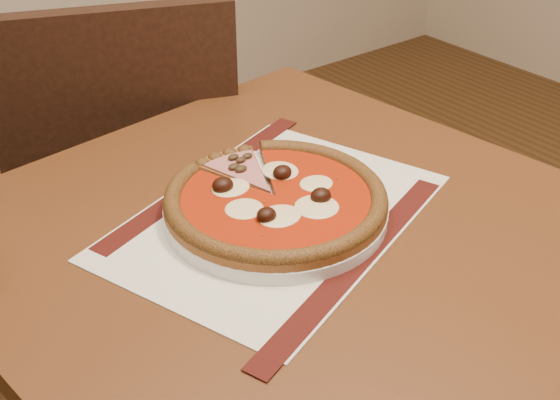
# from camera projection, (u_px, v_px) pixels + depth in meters

# --- Properties ---
(table) EXTENTS (0.89, 0.89, 0.75)m
(table) POSITION_uv_depth(u_px,v_px,m) (289.00, 284.00, 0.99)
(table) COLOR brown
(table) RESTS_ON ground
(chair_far) EXTENTS (0.57, 0.57, 0.93)m
(chair_far) POSITION_uv_depth(u_px,v_px,m) (126.00, 180.00, 1.47)
(chair_far) COLOR black
(chair_far) RESTS_ON ground
(placemat) EXTENTS (0.53, 0.45, 0.00)m
(placemat) POSITION_uv_depth(u_px,v_px,m) (276.00, 216.00, 0.96)
(placemat) COLOR beige
(placemat) RESTS_ON table
(plate) EXTENTS (0.30, 0.30, 0.02)m
(plate) POSITION_uv_depth(u_px,v_px,m) (276.00, 210.00, 0.95)
(plate) COLOR white
(plate) RESTS_ON placemat
(pizza) EXTENTS (0.30, 0.30, 0.04)m
(pizza) POSITION_uv_depth(u_px,v_px,m) (276.00, 198.00, 0.94)
(pizza) COLOR brown
(pizza) RESTS_ON plate
(ham_slice) EXTENTS (0.10, 0.14, 0.02)m
(ham_slice) POSITION_uv_depth(u_px,v_px,m) (246.00, 173.00, 1.00)
(ham_slice) COLOR brown
(ham_slice) RESTS_ON plate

